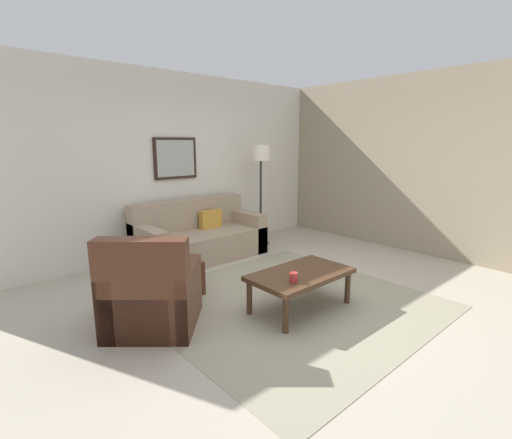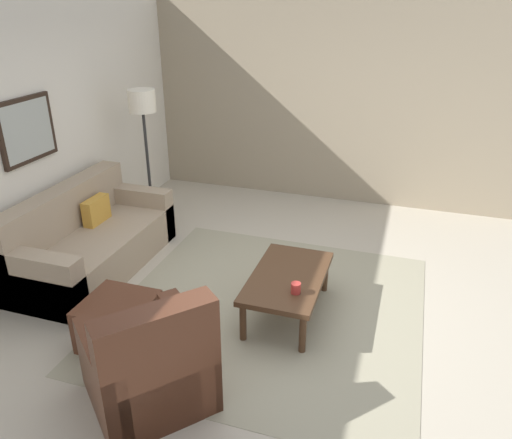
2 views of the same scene
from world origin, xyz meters
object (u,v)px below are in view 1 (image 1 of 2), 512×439
at_px(couch_main, 198,238).
at_px(armchair_leather, 151,299).
at_px(ottoman, 172,278).
at_px(lamp_standing, 261,163).
at_px(framed_artwork, 176,158).
at_px(coffee_table, 301,277).
at_px(cup, 293,277).

bearing_deg(couch_main, armchair_leather, -133.58).
bearing_deg(armchair_leather, ottoman, 48.41).
relative_size(ottoman, lamp_standing, 0.33).
height_order(couch_main, framed_artwork, framed_artwork).
xyz_separation_m(coffee_table, framed_artwork, (0.09, 2.69, 1.15)).
bearing_deg(cup, coffee_table, 27.66).
distance_m(ottoman, coffee_table, 1.51).
xyz_separation_m(cup, framed_artwork, (0.35, 2.83, 1.05)).
bearing_deg(cup, armchair_leather, 145.65).
bearing_deg(armchair_leather, cup, -34.35).
xyz_separation_m(couch_main, cup, (-0.43, -2.41, 0.16)).
bearing_deg(couch_main, ottoman, -134.73).
bearing_deg(couch_main, framed_artwork, 101.97).
xyz_separation_m(couch_main, lamp_standing, (1.21, -0.11, 1.11)).
distance_m(couch_main, armchair_leather, 2.26).
height_order(couch_main, cup, couch_main).
xyz_separation_m(ottoman, cup, (0.58, -1.39, 0.26)).
xyz_separation_m(ottoman, lamp_standing, (2.22, 0.91, 1.21)).
xyz_separation_m(coffee_table, lamp_standing, (1.39, 2.16, 1.05)).
bearing_deg(armchair_leather, lamp_standing, 28.87).
distance_m(armchair_leather, cup, 1.37).
distance_m(couch_main, cup, 2.45).
height_order(coffee_table, framed_artwork, framed_artwork).
height_order(couch_main, lamp_standing, lamp_standing).
bearing_deg(coffee_table, ottoman, 123.71).
relative_size(cup, lamp_standing, 0.06).
distance_m(coffee_table, lamp_standing, 2.78).
relative_size(couch_main, coffee_table, 1.75).
distance_m(couch_main, lamp_standing, 1.65).
xyz_separation_m(armchair_leather, coffee_table, (1.38, -0.63, 0.05)).
relative_size(ottoman, framed_artwork, 0.78).
bearing_deg(framed_artwork, cup, -96.97).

